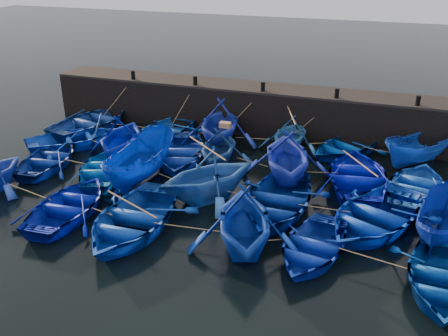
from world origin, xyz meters
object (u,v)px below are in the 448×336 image
(boat_13, at_px, (49,159))
(wooden_crate, at_px, (225,125))
(boat_8, at_px, (180,152))
(boat_0, at_px, (93,121))

(boat_13, xyz_separation_m, wooden_crate, (8.03, 2.95, 1.71))
(boat_13, distance_m, wooden_crate, 8.73)
(boat_8, bearing_deg, boat_13, -172.68)
(boat_8, height_order, boat_13, boat_8)
(boat_0, xyz_separation_m, boat_8, (6.70, -2.62, -0.05))
(boat_0, xyz_separation_m, boat_13, (0.98, -5.31, -0.13))
(boat_8, bearing_deg, boat_0, 140.78)
(boat_0, bearing_deg, boat_13, 113.72)
(wooden_crate, bearing_deg, boat_8, -173.48)
(boat_8, xyz_separation_m, wooden_crate, (2.31, 0.26, 1.63))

